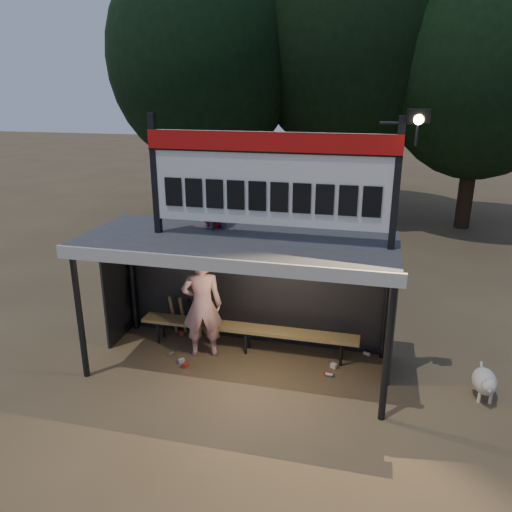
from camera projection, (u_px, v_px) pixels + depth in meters
The scene contains 13 objects.
ground at pixel (239, 366), 8.64m from camera, with size 80.00×80.00×0.00m, color brown.
player at pixel (202, 305), 8.71m from camera, with size 0.71×0.46×1.94m, color silver.
child_a at pixel (212, 201), 8.27m from camera, with size 0.46×0.36×0.94m, color slate.
child_b at pixel (214, 195), 8.39m from camera, with size 0.53×0.34×1.08m, color maroon.
dugout_shelter at pixel (242, 261), 8.27m from camera, with size 5.10×2.08×2.32m.
scoreboard_assembly at pixel (273, 176), 7.44m from camera, with size 4.10×0.27×1.99m.
bench at pixel (247, 329), 9.01m from camera, with size 4.00×0.35×0.48m.
tree_left at pixel (203, 58), 16.96m from camera, with size 6.46×6.46×9.27m.
tree_mid at pixel (356, 38), 17.00m from camera, with size 7.22×7.22×10.36m.
tree_right at pixel (483, 66), 15.49m from camera, with size 6.08×6.08×8.72m.
dog at pixel (485, 382), 7.68m from camera, with size 0.36×0.81×0.49m.
bats at pixel (188, 316), 9.54m from camera, with size 0.67×0.35×0.84m.
litter at pixel (256, 359), 8.78m from camera, with size 3.67×1.27×0.08m.
Camera 1 is at (2.08, -7.28, 4.59)m, focal length 35.00 mm.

